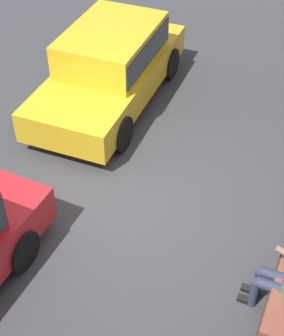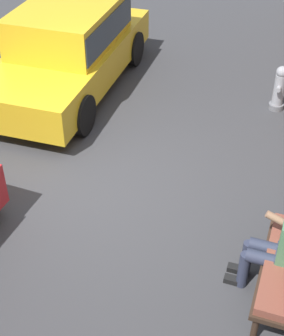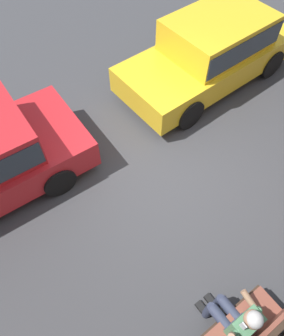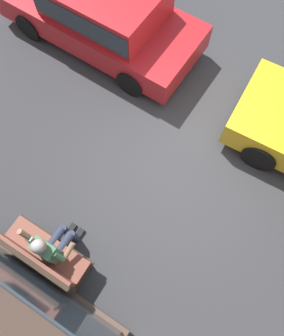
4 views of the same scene
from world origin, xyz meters
name	(u,v)px [view 2 (image 2 of 4)]	position (x,y,z in m)	size (l,w,h in m)	color
ground_plane	(93,185)	(0.00, 0.00, 0.00)	(60.00, 60.00, 0.00)	#38383A
person_on_phone	(280,243)	(0.99, 2.67, 0.70)	(0.73, 0.74, 1.34)	#2D3347
parked_car_near	(69,45)	(-2.56, -1.57, 0.83)	(4.32, 1.97, 1.53)	gold
fire_hydrant	(279,89)	(-3.03, 2.16, 0.39)	(0.38, 0.26, 0.81)	slate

